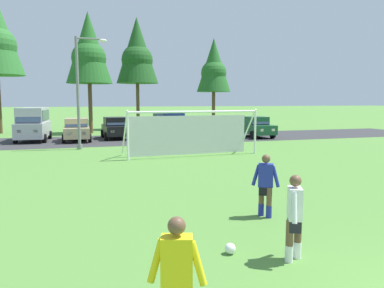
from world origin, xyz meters
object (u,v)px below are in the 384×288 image
Objects in this scene: parked_car_slot_left at (77,129)px; parked_car_slot_right at (255,127)px; soccer_ball at (230,249)px; player_defender_far at (294,218)px; parked_car_slot_center_right at (194,127)px; soccer_goal at (190,132)px; parked_car_slot_far_left at (33,123)px; parked_car_slot_center at (169,125)px; street_lamp at (81,92)px; referee at (177,282)px; parked_car_slot_center_left at (115,128)px; player_winger_right at (265,186)px.

parked_car_slot_left is 14.39m from parked_car_slot_right.
parked_car_slot_right is (14.34, -1.28, 0.00)m from parked_car_slot_left.
soccer_ball is 1.39m from player_defender_far.
soccer_ball is 0.05× the size of parked_car_slot_center_right.
soccer_goal is 9.60m from parked_car_slot_center_right.
parked_car_slot_far_left is 1.04× the size of parked_car_slot_center.
parked_car_slot_right is at bearing 15.49° from street_lamp.
street_lamp reaches higher than parked_car_slot_center.
parked_car_slot_right is at bearing 61.00° from referee.
parked_car_slot_center_left is at bearing 66.65° from street_lamp.
soccer_goal is at bearing -73.90° from parked_car_slot_center_left.
parked_car_slot_center_left is (-0.79, 24.57, 0.05)m from player_defender_far.
parked_car_slot_right is at bearing 64.63° from player_defender_far.
parked_car_slot_center reaches higher than referee.
player_winger_right is at bearing -97.05° from parked_car_slot_center.
soccer_goal is at bearing 72.24° from referee.
referee is at bearing -119.00° from parked_car_slot_right.
player_winger_right is at bearing -70.71° from parked_car_slot_far_left.
parked_car_slot_right is (7.20, -1.02, -0.24)m from parked_car_slot_center.
parked_car_slot_center_right is 1.03× the size of parked_car_slot_right.
soccer_ball is at bearing -105.91° from parked_car_slot_center_right.
parked_car_slot_left is (-6.06, 9.58, -0.42)m from soccer_goal.
parked_car_slot_center_right is at bearing 71.25° from soccer_goal.
parked_car_slot_right is at bearing 63.63° from player_winger_right.
soccer_goal is at bearing -49.07° from parked_car_slot_far_left.
parked_car_slot_center_left is at bearing 106.10° from soccer_goal.
player_defender_far and player_winger_right have the same top height.
parked_car_slot_center_right and parked_car_slot_right have the same top height.
player_winger_right is 0.35× the size of parked_car_slot_center.
referee is 26.40m from parked_car_slot_center_left.
player_defender_far is 23.65m from parked_car_slot_center_right.
street_lamp reaches higher than player_winger_right.
referee is 1.00× the size of player_winger_right.
parked_car_slot_far_left is 7.43m from street_lamp.
parked_car_slot_right is (11.58, 21.64, 0.77)m from soccer_ball.
parked_car_slot_far_left reaches higher than parked_car_slot_center.
player_winger_right is 20.99m from parked_car_slot_center_right.
parked_car_slot_far_left is at bearing 172.91° from parked_car_slot_center.
soccer_goal is at bearing 82.55° from player_winger_right.
referee is 5.58m from player_winger_right.
parked_car_slot_left is at bearing 122.33° from soccer_goal.
parked_car_slot_right is at bearing 45.09° from soccer_goal.
player_winger_right is (-1.49, -11.40, -0.47)m from soccer_goal.
soccer_goal is at bearing 80.73° from player_defender_far.
soccer_goal is 16.50m from referee.
parked_car_slot_far_left is (-6.91, 24.55, 0.52)m from player_defender_far.
parked_car_slot_far_left reaches higher than parked_car_slot_center_right.
soccer_ball is 0.05× the size of parked_car_slot_left.
soccer_goal is 9.38m from parked_car_slot_center.
soccer_goal is at bearing -37.54° from street_lamp.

